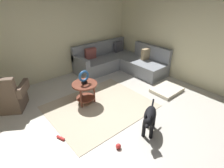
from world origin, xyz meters
The scene contains 12 objects.
ground_plane centered at (0.00, 0.00, -0.05)m, with size 6.00×6.00×0.10m, color beige.
wall_back centered at (0.00, 2.94, 1.35)m, with size 6.00×0.12×2.70m, color beige.
wall_right centered at (2.94, 0.00, 1.35)m, with size 0.12×6.00×2.70m, color beige.
area_rug centered at (0.15, 0.70, 0.01)m, with size 2.30×1.90×0.01m, color #BCAD93.
sectional_couch centered at (1.99, 2.01, 0.29)m, with size 2.20×2.25×0.88m.
armchair centered at (-1.48, 1.97, 0.32)m, with size 1.00×0.94×0.88m.
side_table centered at (-0.01, 1.05, 0.42)m, with size 0.60×0.60×0.54m.
torus_sculpture centered at (-0.01, 1.05, 0.71)m, with size 0.28×0.08×0.33m.
dog_bed_mat centered at (1.98, 0.08, 0.04)m, with size 0.80×0.60×0.09m, color beige.
dog centered at (0.34, -0.61, 0.38)m, with size 0.76×0.48×0.63m.
dog_toy_ball centered at (-0.36, -0.52, 0.05)m, with size 0.10×0.10×0.10m, color red.
dog_toy_rope centered at (-1.04, 0.34, 0.03)m, with size 0.05×0.05×0.17m, color red.
Camera 1 is at (-1.91, -2.16, 2.50)m, focal length 28.66 mm.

